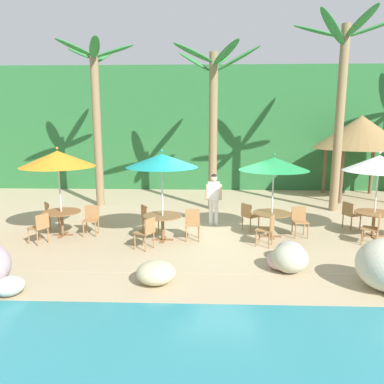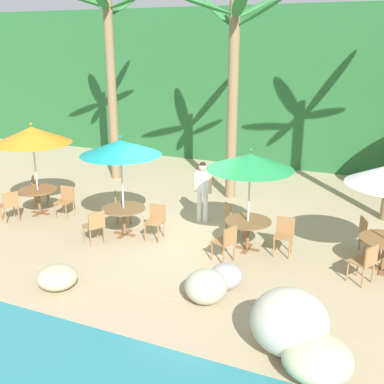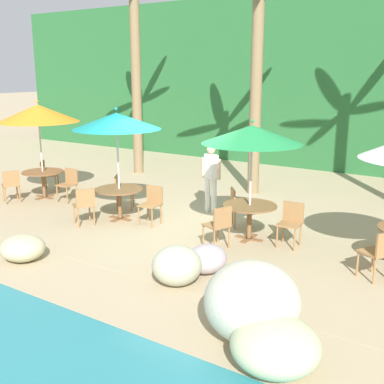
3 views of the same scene
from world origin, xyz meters
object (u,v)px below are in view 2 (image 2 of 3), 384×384
at_px(chair_green_inland, 232,217).
at_px(chair_teal_seaward, 156,219).
at_px(umbrella_green, 250,162).
at_px(waiter_in_white, 203,188).
at_px(palm_tree_nearest, 110,62).
at_px(umbrella_teal, 121,148).
at_px(chair_green_left, 226,241).
at_px(chair_orange_seaward, 66,199).
at_px(chair_teal_inland, 120,205).
at_px(chair_green_seaward, 284,233).
at_px(chair_orange_left, 10,204).
at_px(chair_white_left, 366,261).
at_px(chair_orange_inland, 37,188).
at_px(umbrella_orange, 32,135).
at_px(chair_teal_left, 95,225).
at_px(dining_table_green, 248,226).
at_px(dining_table_teal, 124,212).
at_px(palm_tree_second, 234,68).
at_px(chair_white_inland, 367,233).
at_px(dining_table_orange, 38,193).

bearing_deg(chair_green_inland, chair_teal_seaward, -152.72).
xyz_separation_m(chair_teal_seaward, umbrella_green, (2.30, 0.27, 1.66)).
bearing_deg(chair_teal_seaward, waiter_in_white, 66.94).
bearing_deg(palm_tree_nearest, umbrella_teal, -55.33).
bearing_deg(chair_green_left, chair_teal_seaward, 165.02).
bearing_deg(palm_tree_nearest, chair_orange_seaward, -77.92).
relative_size(chair_teal_inland, chair_green_left, 1.00).
bearing_deg(chair_green_seaward, chair_teal_seaward, -172.76).
height_order(chair_orange_left, chair_white_left, same).
distance_m(chair_teal_inland, chair_green_seaward, 4.52).
xyz_separation_m(chair_orange_inland, chair_teal_inland, (3.10, -0.30, 0.00)).
xyz_separation_m(umbrella_orange, chair_green_inland, (5.59, 0.68, -1.78)).
xyz_separation_m(chair_teal_left, chair_white_left, (6.15, 0.57, 0.00)).
bearing_deg(chair_green_inland, chair_orange_inland, -179.48).
height_order(umbrella_orange, chair_green_inland, umbrella_orange).
relative_size(chair_white_left, palm_tree_nearest, 0.14).
relative_size(chair_green_left, chair_white_left, 1.00).
height_order(chair_orange_seaward, umbrella_teal, umbrella_teal).
bearing_deg(chair_orange_left, chair_white_left, 1.48).
relative_size(dining_table_green, chair_green_inland, 1.26).
distance_m(umbrella_orange, dining_table_teal, 3.49).
height_order(umbrella_orange, chair_teal_seaward, umbrella_orange).
height_order(chair_teal_inland, umbrella_green, umbrella_green).
distance_m(chair_green_inland, chair_white_left, 3.50).
relative_size(chair_teal_inland, chair_white_left, 1.00).
height_order(chair_orange_inland, dining_table_green, chair_orange_inland).
distance_m(chair_teal_seaward, chair_green_left, 2.13).
distance_m(chair_green_seaward, palm_tree_second, 5.48).
xyz_separation_m(umbrella_orange, palm_tree_second, (4.54, 3.62, 1.69)).
xyz_separation_m(umbrella_teal, chair_green_seaward, (3.99, 0.54, -1.78)).
bearing_deg(chair_orange_seaward, waiter_in_white, 17.58).
xyz_separation_m(chair_white_inland, palm_tree_nearest, (-8.79, 3.07, 3.55)).
bearing_deg(palm_tree_second, chair_green_inland, -70.34).
bearing_deg(palm_tree_second, chair_teal_inland, -121.62).
distance_m(dining_table_teal, chair_white_inland, 5.90).
bearing_deg(chair_teal_seaward, chair_orange_seaward, 173.66).
distance_m(chair_orange_inland, palm_tree_nearest, 4.96).
bearing_deg(chair_teal_inland, chair_white_left, -7.98).
distance_m(dining_table_orange, chair_white_left, 8.88).
height_order(chair_teal_left, chair_white_left, same).
xyz_separation_m(umbrella_orange, umbrella_teal, (3.04, -0.34, -0.00)).
height_order(dining_table_orange, chair_orange_left, chair_orange_left).
xyz_separation_m(chair_green_seaward, chair_green_inland, (-1.44, 0.48, 0.00)).
distance_m(dining_table_orange, chair_teal_inland, 2.53).
bearing_deg(umbrella_orange, chair_orange_left, -110.52).
relative_size(chair_orange_seaward, chair_teal_inland, 1.00).
bearing_deg(chair_teal_inland, dining_table_teal, -51.55).
bearing_deg(chair_orange_seaward, chair_green_left, -9.89).
height_order(chair_green_seaward, chair_white_inland, same).
relative_size(chair_orange_left, chair_teal_inland, 1.00).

